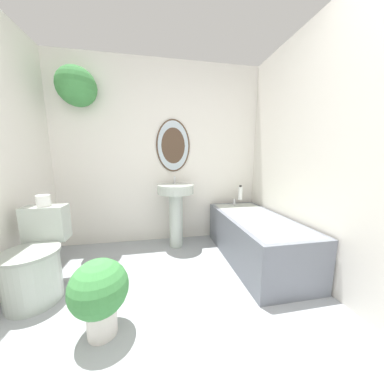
{
  "coord_description": "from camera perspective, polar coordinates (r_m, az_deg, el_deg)",
  "views": [
    {
      "loc": [
        -0.08,
        -0.29,
        1.14
      ],
      "look_at": [
        0.25,
        1.48,
        0.83
      ],
      "focal_mm": 18.0,
      "sensor_mm": 36.0,
      "label": 1
    }
  ],
  "objects": [
    {
      "name": "wall_back",
      "position": [
        2.69,
        -12.37,
        13.49
      ],
      "size": [
        2.81,
        0.43,
        2.4
      ],
      "color": "silver",
      "rests_on": "ground_plane"
    },
    {
      "name": "bathtub",
      "position": [
        2.37,
        18.03,
        -12.5
      ],
      "size": [
        0.65,
        1.42,
        0.58
      ],
      "color": "slate",
      "rests_on": "ground_plane"
    },
    {
      "name": "wall_right",
      "position": [
        2.08,
        34.5,
        9.71
      ],
      "size": [
        0.06,
        2.5,
        2.4
      ],
      "color": "silver",
      "rests_on": "ground_plane"
    },
    {
      "name": "toilet",
      "position": [
        2.11,
        -39.12,
        -16.15
      ],
      "size": [
        0.42,
        0.57,
        0.73
      ],
      "color": "#B2BCB2",
      "rests_on": "ground_plane"
    },
    {
      "name": "pedestal_sink",
      "position": [
        2.49,
        -4.82,
        -3.66
      ],
      "size": [
        0.45,
        0.45,
        0.92
      ],
      "color": "#B2BCB2",
      "rests_on": "ground_plane"
    },
    {
      "name": "toilet_paper_roll",
      "position": [
        2.16,
        -37.74,
        -2.03
      ],
      "size": [
        0.11,
        0.11,
        0.1
      ],
      "color": "white",
      "rests_on": "toilet"
    },
    {
      "name": "shampoo_bottle",
      "position": [
        2.77,
        14.1,
        -0.29
      ],
      "size": [
        0.06,
        0.06,
        0.2
      ],
      "color": "white",
      "rests_on": "bathtub"
    },
    {
      "name": "potted_plant",
      "position": [
        1.5,
        -25.72,
        -25.08
      ],
      "size": [
        0.36,
        0.36,
        0.51
      ],
      "color": "silver",
      "rests_on": "ground_plane"
    }
  ]
}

